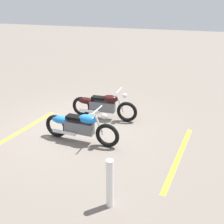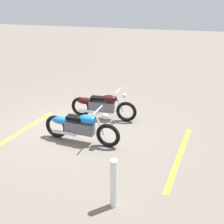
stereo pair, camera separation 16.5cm
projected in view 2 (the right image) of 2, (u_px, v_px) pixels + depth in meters
ground_plane at (77, 126)px, 8.23m from camera, size 60.00×60.00×0.00m
motorcycle_bright_foreground at (79, 126)px, 7.17m from camera, size 2.23×0.62×1.04m
motorcycle_dark_foreground at (101, 105)px, 8.61m from camera, size 2.23×0.62×1.04m
bollard_post at (114, 184)px, 4.87m from camera, size 0.14×0.14×1.02m
parking_stripe_near at (19, 133)px, 7.82m from camera, size 0.32×3.20×0.01m
parking_stripe_mid at (180, 155)px, 6.69m from camera, size 0.32×3.20×0.01m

